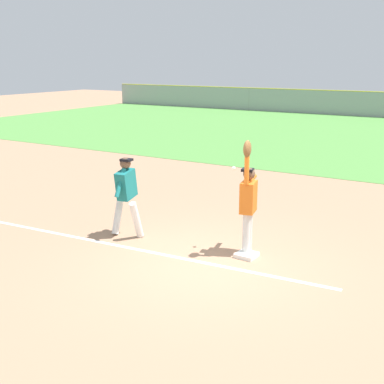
{
  "coord_description": "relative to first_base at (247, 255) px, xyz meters",
  "views": [
    {
      "loc": [
        4.33,
        -7.78,
        3.71
      ],
      "look_at": [
        -0.95,
        0.95,
        1.05
      ],
      "focal_mm": 47.77,
      "sensor_mm": 36.0,
      "label": 1
    }
  ],
  "objects": [
    {
      "name": "ground_plane",
      "position": [
        -0.45,
        -0.67,
        -0.04
      ],
      "size": [
        83.06,
        83.06,
        0.0
      ],
      "primitive_type": "plane",
      "color": "tan"
    },
    {
      "name": "chalk_foul_line",
      "position": [
        -4.0,
        -0.9,
        -0.04
      ],
      "size": [
        11.98,
        0.86,
        0.01
      ],
      "primitive_type": "cube",
      "rotation": [
        0.0,
        0.0,
        0.06
      ],
      "color": "white",
      "rests_on": "ground_plane"
    },
    {
      "name": "first_base",
      "position": [
        0.0,
        0.0,
        0.0
      ],
      "size": [
        0.4,
        0.4,
        0.08
      ],
      "primitive_type": "cube",
      "rotation": [
        0.0,
        0.0,
        -0.05
      ],
      "color": "white",
      "rests_on": "ground_plane"
    },
    {
      "name": "fielder",
      "position": [
        -0.08,
        0.17,
        1.08
      ],
      "size": [
        0.35,
        0.89,
        2.28
      ],
      "rotation": [
        0.0,
        0.0,
        3.36
      ],
      "color": "silver",
      "rests_on": "ground_plane"
    },
    {
      "name": "runner",
      "position": [
        -2.73,
        -0.23,
        0.96
      ],
      "size": [
        0.77,
        0.85,
        1.72
      ],
      "rotation": [
        0.0,
        0.0,
        0.12
      ],
      "color": "white",
      "rests_on": "ground_plane"
    },
    {
      "name": "baseball",
      "position": [
        -0.45,
        0.27,
        1.62
      ],
      "size": [
        0.07,
        0.07,
        0.07
      ],
      "primitive_type": "sphere",
      "color": "white"
    },
    {
      "name": "parked_car_tan",
      "position": [
        -10.07,
        30.65,
        0.63
      ],
      "size": [
        4.44,
        2.2,
        1.25
      ],
      "rotation": [
        0.0,
        0.0,
        0.02
      ],
      "color": "tan",
      "rests_on": "ground_plane"
    },
    {
      "name": "parked_car_white",
      "position": [
        -4.75,
        30.81,
        0.63
      ],
      "size": [
        4.55,
        2.42,
        1.25
      ],
      "rotation": [
        0.0,
        0.0,
        -0.09
      ],
      "color": "white",
      "rests_on": "ground_plane"
    }
  ]
}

